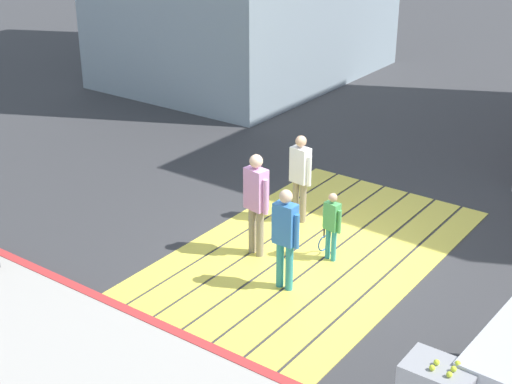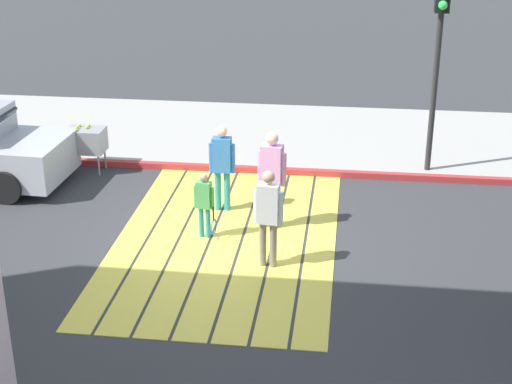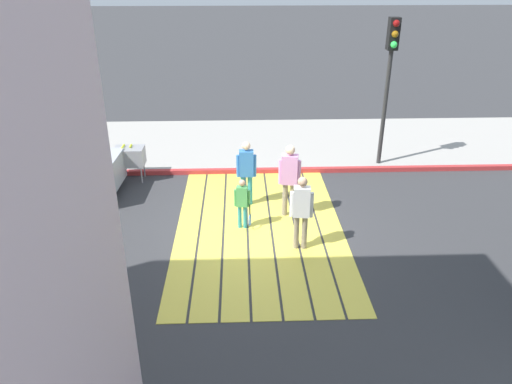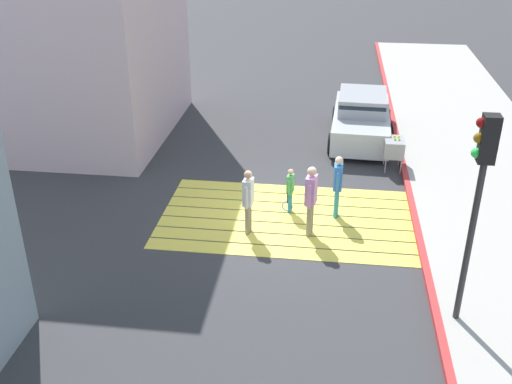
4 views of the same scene
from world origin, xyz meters
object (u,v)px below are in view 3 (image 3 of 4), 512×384
at_px(pedestrian_adult_lead, 290,176).
at_px(pedestrian_child_with_racket, 243,202).
at_px(tennis_ball_cart, 130,156).
at_px(pedestrian_adult_side, 301,208).
at_px(car_parked_near_curb, 32,169).
at_px(pedestrian_adult_trailing, 246,169).
at_px(traffic_light_corner, 390,64).

bearing_deg(pedestrian_adult_lead, pedestrian_child_with_racket, -62.72).
bearing_deg(tennis_ball_cart, pedestrian_adult_side, 48.74).
height_order(car_parked_near_curb, pedestrian_adult_trailing, pedestrian_adult_trailing).
relative_size(car_parked_near_curb, pedestrian_adult_lead, 2.43).
bearing_deg(pedestrian_adult_side, tennis_ball_cart, -131.26).
xyz_separation_m(car_parked_near_curb, pedestrian_adult_lead, (1.38, 6.51, 0.31)).
distance_m(traffic_light_corner, pedestrian_adult_lead, 4.65).
relative_size(pedestrian_adult_side, pedestrian_child_with_racket, 1.37).
bearing_deg(car_parked_near_curb, pedestrian_adult_trailing, 82.22).
relative_size(pedestrian_adult_lead, pedestrian_adult_side, 1.08).
xyz_separation_m(pedestrian_adult_lead, pedestrian_adult_trailing, (-0.63, -1.00, -0.08)).
distance_m(tennis_ball_cart, pedestrian_adult_lead, 4.78).
height_order(traffic_light_corner, pedestrian_adult_lead, traffic_light_corner).
distance_m(pedestrian_adult_side, pedestrian_child_with_racket, 1.54).
distance_m(car_parked_near_curb, pedestrian_adult_side, 7.21).
relative_size(traffic_light_corner, pedestrian_child_with_racket, 3.50).
xyz_separation_m(pedestrian_adult_lead, pedestrian_child_with_racket, (0.57, -1.10, -0.37)).
bearing_deg(pedestrian_adult_trailing, pedestrian_adult_side, 27.44).
height_order(car_parked_near_curb, traffic_light_corner, traffic_light_corner).
bearing_deg(car_parked_near_curb, tennis_ball_cart, 111.21).
distance_m(car_parked_near_curb, tennis_ball_cart, 2.48).
height_order(traffic_light_corner, pedestrian_adult_side, traffic_light_corner).
relative_size(traffic_light_corner, tennis_ball_cart, 4.17).
distance_m(tennis_ball_cart, pedestrian_adult_trailing, 3.61).
relative_size(car_parked_near_curb, pedestrian_child_with_racket, 3.60).
bearing_deg(pedestrian_child_with_racket, car_parked_near_curb, -109.84).
relative_size(traffic_light_corner, pedestrian_adult_side, 2.55).
xyz_separation_m(tennis_ball_cart, pedestrian_adult_lead, (2.28, 4.19, 0.35)).
distance_m(car_parked_near_curb, pedestrian_adult_trailing, 5.57).
bearing_deg(pedestrian_adult_lead, tennis_ball_cart, -118.55).
bearing_deg(pedestrian_adult_lead, traffic_light_corner, 134.76).
height_order(pedestrian_adult_lead, pedestrian_adult_trailing, pedestrian_adult_lead).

